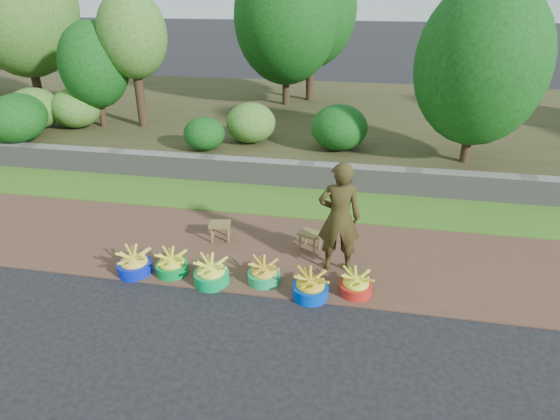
% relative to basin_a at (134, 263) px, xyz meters
% --- Properties ---
extents(ground_plane, '(120.00, 120.00, 0.00)m').
position_rel_basin_a_xyz_m(ground_plane, '(2.10, -0.23, -0.17)').
color(ground_plane, black).
rests_on(ground_plane, ground).
extents(dirt_shoulder, '(80.00, 2.50, 0.02)m').
position_rel_basin_a_xyz_m(dirt_shoulder, '(2.10, 1.02, -0.16)').
color(dirt_shoulder, '#4E3425').
rests_on(dirt_shoulder, ground).
extents(grass_verge, '(80.00, 1.50, 0.04)m').
position_rel_basin_a_xyz_m(grass_verge, '(2.10, 3.02, -0.15)').
color(grass_verge, '#3C701D').
rests_on(grass_verge, ground).
extents(retaining_wall, '(80.00, 0.35, 0.55)m').
position_rel_basin_a_xyz_m(retaining_wall, '(2.10, 3.87, 0.10)').
color(retaining_wall, slate).
rests_on(retaining_wall, ground).
extents(earth_bank, '(80.00, 10.00, 0.50)m').
position_rel_basin_a_xyz_m(earth_bank, '(2.10, 8.77, 0.08)').
color(earth_bank, '#36351B').
rests_on(earth_bank, ground).
extents(vegetation, '(36.32, 8.45, 4.95)m').
position_rel_basin_a_xyz_m(vegetation, '(0.48, 7.32, 2.57)').
color(vegetation, '#302216').
rests_on(vegetation, earth_bank).
extents(basin_a, '(0.52, 0.52, 0.39)m').
position_rel_basin_a_xyz_m(basin_a, '(0.00, 0.00, 0.00)').
color(basin_a, '#071CBE').
rests_on(basin_a, ground).
extents(basin_b, '(0.49, 0.49, 0.37)m').
position_rel_basin_a_xyz_m(basin_b, '(0.56, 0.09, -0.01)').
color(basin_b, '#057F30').
rests_on(basin_b, ground).
extents(basin_c, '(0.52, 0.52, 0.39)m').
position_rel_basin_a_xyz_m(basin_c, '(1.23, -0.03, 0.00)').
color(basin_c, '#029645').
rests_on(basin_c, ground).
extents(basin_d, '(0.48, 0.48, 0.36)m').
position_rel_basin_a_xyz_m(basin_d, '(1.98, 0.13, -0.01)').
color(basin_d, '#17A15E').
rests_on(basin_d, ground).
extents(basin_e, '(0.51, 0.51, 0.38)m').
position_rel_basin_a_xyz_m(basin_e, '(2.70, -0.10, -0.00)').
color(basin_e, '#0039BC').
rests_on(basin_e, ground).
extents(basin_f, '(0.47, 0.47, 0.35)m').
position_rel_basin_a_xyz_m(basin_f, '(3.32, 0.09, -0.02)').
color(basin_f, '#B21F18').
rests_on(basin_f, ground).
extents(stool_left, '(0.42, 0.35, 0.32)m').
position_rel_basin_a_xyz_m(stool_left, '(0.98, 1.22, 0.10)').
color(stool_left, brown).
rests_on(stool_left, dirt_shoulder).
extents(stool_right, '(0.42, 0.38, 0.31)m').
position_rel_basin_a_xyz_m(stool_right, '(2.52, 1.19, 0.09)').
color(stool_right, brown).
rests_on(stool_right, dirt_shoulder).
extents(vendor_woman, '(0.68, 0.49, 1.74)m').
position_rel_basin_a_xyz_m(vendor_woman, '(3.01, 0.69, 0.72)').
color(vendor_woman, black).
rests_on(vendor_woman, dirt_shoulder).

